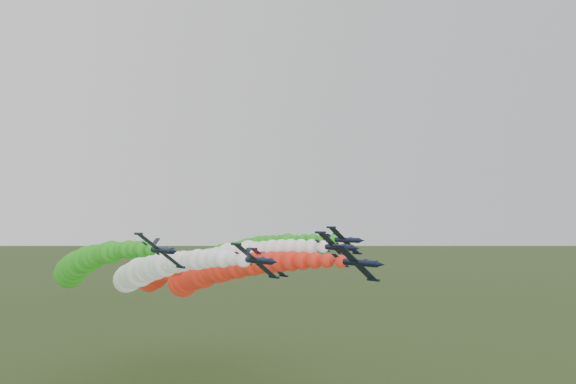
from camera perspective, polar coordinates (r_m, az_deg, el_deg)
name	(u,v)px	position (r m, az deg, el deg)	size (l,w,h in m)	color
jet_lead	(209,274)	(135.72, -8.03, -8.26)	(16.06, 82.71, 16.54)	black
jet_inner_left	(145,272)	(140.88, -14.28, -7.86)	(15.46, 82.10, 15.94)	black
jet_inner_right	(207,263)	(148.91, -8.18, -7.10)	(15.99, 82.63, 16.47)	black
jet_outer_left	(80,266)	(147.86, -20.42, -7.05)	(15.92, 82.56, 16.40)	black
jet_outer_right	(228,255)	(165.18, -6.11, -6.42)	(15.64, 82.28, 16.12)	black
jet_trail	(167,272)	(161.60, -12.22, -7.97)	(16.03, 82.67, 16.51)	black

